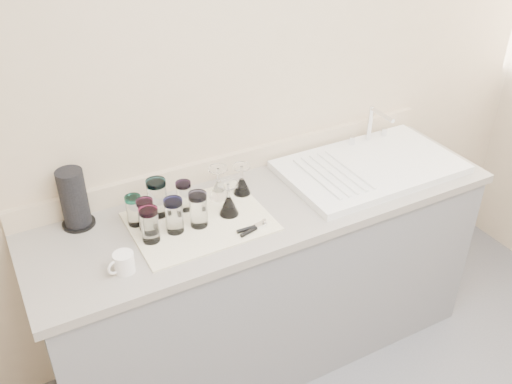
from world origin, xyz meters
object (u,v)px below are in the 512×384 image
tumbler_lavender (198,209)px  tumbler_cyan (157,198)px  tumbler_magenta (150,225)px  tumbler_blue (174,215)px  tumbler_purple (184,196)px  goblet_back_left (219,187)px  goblet_front_left (229,204)px  can_opener (253,228)px  paper_towel_roll (74,199)px  sink_unit (370,166)px  tumbler_teal (134,210)px  goblet_back_right (242,184)px  tumbler_extra (146,215)px  white_mug (123,263)px

tumbler_lavender → tumbler_cyan: bearing=128.5°
tumbler_magenta → tumbler_blue: 0.10m
tumbler_purple → tumbler_lavender: size_ratio=0.87×
goblet_back_left → goblet_front_left: goblet_front_left is taller
can_opener → paper_towel_roll: (-0.60, 0.38, 0.11)m
can_opener → goblet_front_left: bearing=102.6°
can_opener → paper_towel_roll: 0.71m
sink_unit → goblet_front_left: 0.74m
tumbler_teal → goblet_back_right: bearing=-0.0°
tumbler_cyan → can_opener: size_ratio=1.26×
tumbler_magenta → goblet_front_left: 0.34m
tumbler_purple → goblet_back_left: 0.16m
tumbler_extra → goblet_back_left: size_ratio=0.91×
tumbler_teal → goblet_back_left: bearing=2.5°
tumbler_magenta → tumbler_lavender: tumbler_lavender is taller
tumbler_teal → can_opener: bearing=-33.7°
tumbler_cyan → goblet_back_left: tumbler_cyan is taller
can_opener → tumbler_teal: bearing=146.3°
goblet_front_left → white_mug: goblet_front_left is taller
tumbler_extra → white_mug: bearing=-128.4°
sink_unit → goblet_front_left: (-0.74, -0.02, 0.04)m
tumbler_lavender → paper_towel_roll: size_ratio=0.59×
goblet_front_left → paper_towel_roll: bearing=157.7°
tumbler_blue → goblet_back_left: (0.26, 0.14, -0.02)m
tumbler_cyan → tumbler_lavender: 0.19m
tumbler_extra → goblet_front_left: 0.34m
tumbler_magenta → white_mug: bearing=-140.6°
tumbler_teal → tumbler_blue: 0.17m
goblet_back_right → can_opener: goblet_back_right is taller
tumbler_extra → goblet_back_left: (0.35, 0.07, -0.02)m
goblet_back_left → goblet_front_left: bearing=-97.4°
tumbler_purple → goblet_front_left: bearing=-39.4°
tumbler_extra → can_opener: 0.42m
tumbler_extra → goblet_back_left: bearing=11.5°
tumbler_extra → white_mug: size_ratio=1.17×
sink_unit → tumbler_teal: size_ratio=6.36×
tumbler_purple → goblet_back_right: bearing=-1.0°
tumbler_cyan → goblet_front_left: tumbler_cyan is taller
tumbler_purple → can_opener: 0.33m
goblet_back_right → can_opener: size_ratio=1.07×
tumbler_blue → tumbler_lavender: tumbler_lavender is taller
tumbler_cyan → tumbler_blue: (0.02, -0.14, -0.01)m
tumbler_teal → tumbler_extra: bearing=-60.7°
goblet_back_left → can_opener: 0.28m
tumbler_cyan → tumbler_lavender: (0.12, -0.15, -0.01)m
tumbler_purple → goblet_front_left: size_ratio=0.87×
tumbler_extra → tumbler_magenta: bearing=-98.6°
sink_unit → white_mug: bearing=-172.7°
tumbler_teal → tumbler_blue: tumbler_blue is taller
goblet_front_left → white_mug: bearing=-164.3°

